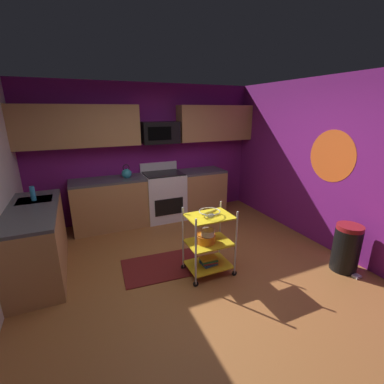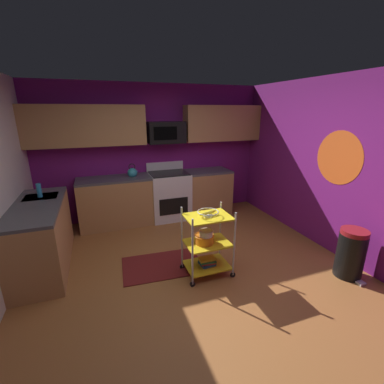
{
  "view_description": "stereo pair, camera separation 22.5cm",
  "coord_description": "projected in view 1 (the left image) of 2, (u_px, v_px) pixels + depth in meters",
  "views": [
    {
      "loc": [
        -1.29,
        -2.7,
        2.11
      ],
      "look_at": [
        0.08,
        0.41,
        1.05
      ],
      "focal_mm": 24.66,
      "sensor_mm": 36.0,
      "label": 1
    },
    {
      "loc": [
        -1.08,
        -2.78,
        2.11
      ],
      "look_at": [
        0.08,
        0.41,
        1.05
      ],
      "focal_mm": 24.66,
      "sensor_mm": 36.0,
      "label": 2
    }
  ],
  "objects": [
    {
      "name": "kettle",
      "position": [
        127.0,
        173.0,
        4.83
      ],
      "size": [
        0.21,
        0.18,
        0.26
      ],
      "color": "teal",
      "rests_on": "counter_run"
    },
    {
      "name": "oven_range",
      "position": [
        164.0,
        195.0,
        5.26
      ],
      "size": [
        0.76,
        0.65,
        1.1
      ],
      "color": "white",
      "rests_on": "ground"
    },
    {
      "name": "floor",
      "position": [
        199.0,
        278.0,
        3.49
      ],
      "size": [
        4.4,
        4.8,
        0.04
      ],
      "primitive_type": "cube",
      "color": "#995B2D",
      "rests_on": "ground"
    },
    {
      "name": "mixing_bowl_large",
      "position": [
        206.0,
        238.0,
        3.42
      ],
      "size": [
        0.25,
        0.25,
        0.11
      ],
      "color": "orange",
      "rests_on": "rolling_cart"
    },
    {
      "name": "dish_soap_bottle",
      "position": [
        33.0,
        193.0,
        3.6
      ],
      "size": [
        0.06,
        0.06,
        0.2
      ],
      "primitive_type": "cylinder",
      "color": "#2D8CBF",
      "rests_on": "counter_run"
    },
    {
      "name": "fruit_bowl",
      "position": [
        210.0,
        212.0,
        3.33
      ],
      "size": [
        0.27,
        0.27,
        0.07
      ],
      "color": "silver",
      "rests_on": "rolling_cart"
    },
    {
      "name": "book_stack",
      "position": [
        208.0,
        261.0,
        3.54
      ],
      "size": [
        0.23,
        0.19,
        0.1
      ],
      "color": "#1E4C8C",
      "rests_on": "rolling_cart"
    },
    {
      "name": "trash_can",
      "position": [
        346.0,
        248.0,
        3.56
      ],
      "size": [
        0.34,
        0.42,
        0.66
      ],
      "color": "black",
      "rests_on": "ground"
    },
    {
      "name": "mixing_bowl_small",
      "position": [
        208.0,
        232.0,
        3.36
      ],
      "size": [
        0.18,
        0.18,
        0.08
      ],
      "color": "silver",
      "rests_on": "rolling_cart"
    },
    {
      "name": "microwave",
      "position": [
        160.0,
        133.0,
        4.98
      ],
      "size": [
        0.7,
        0.39,
        0.4
      ],
      "color": "black"
    },
    {
      "name": "counter_run",
      "position": [
        122.0,
        209.0,
        4.57
      ],
      "size": [
        3.69,
        2.23,
        0.92
      ],
      "color": "#B27F4C",
      "rests_on": "ground"
    },
    {
      "name": "rolling_cart",
      "position": [
        209.0,
        242.0,
        3.45
      ],
      "size": [
        0.63,
        0.44,
        0.91
      ],
      "color": "silver",
      "rests_on": "ground"
    },
    {
      "name": "wall_back",
      "position": [
        147.0,
        153.0,
        5.22
      ],
      "size": [
        4.52,
        0.06,
        2.6
      ],
      "primitive_type": "cube",
      "color": "#751970",
      "rests_on": "ground"
    },
    {
      "name": "wall_right",
      "position": [
        334.0,
        166.0,
        3.95
      ],
      "size": [
        0.06,
        4.8,
        2.6
      ],
      "primitive_type": "cube",
      "color": "#751970",
      "rests_on": "ground"
    },
    {
      "name": "floor_rug",
      "position": [
        163.0,
        266.0,
        3.71
      ],
      "size": [
        1.15,
        0.77,
        0.01
      ],
      "primitive_type": "cube",
      "rotation": [
        0.0,
        0.0,
        -0.07
      ],
      "color": "maroon",
      "rests_on": "ground"
    },
    {
      "name": "upper_cabinets",
      "position": [
        146.0,
        125.0,
        4.87
      ],
      "size": [
        4.4,
        0.33,
        0.7
      ],
      "color": "#B27F4C"
    },
    {
      "name": "wall_flower_decal",
      "position": [
        332.0,
        156.0,
        3.93
      ],
      "size": [
        0.0,
        0.78,
        0.78
      ],
      "primitive_type": "cylinder",
      "rotation": [
        0.0,
        1.57,
        0.0
      ],
      "color": "#E5591E"
    }
  ]
}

